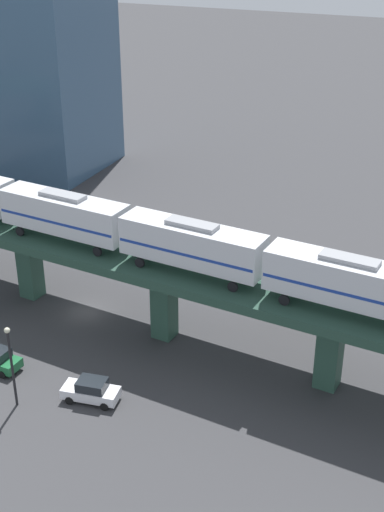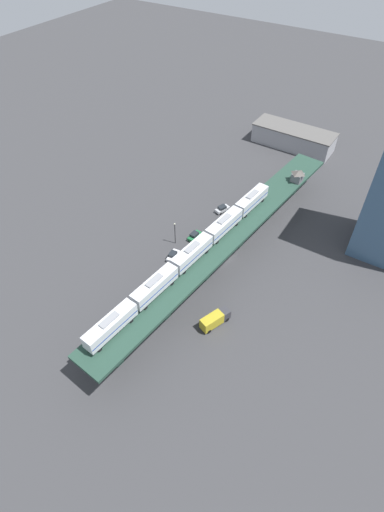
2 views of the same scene
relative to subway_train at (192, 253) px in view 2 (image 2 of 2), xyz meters
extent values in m
plane|color=#38383A|center=(2.61, 11.82, -10.39)|extent=(400.00, 400.00, 0.00)
cube|color=#244135|center=(2.61, 11.82, -2.94)|extent=(17.67, 92.38, 0.80)
cube|color=#2D5142|center=(-1.29, -26.48, -6.86)|extent=(1.97, 1.97, 7.05)
cube|color=#2D5142|center=(0.23, -11.55, -6.86)|extent=(1.97, 1.97, 7.05)
cube|color=#2D5142|center=(1.75, 3.37, -6.86)|extent=(1.97, 1.97, 7.05)
cube|color=#2D5142|center=(3.27, 18.29, -6.86)|extent=(1.97, 1.97, 7.05)
cube|color=#2D5142|center=(4.79, 33.21, -6.86)|extent=(1.97, 1.97, 7.05)
cube|color=#2D5142|center=(6.31, 48.14, -6.86)|extent=(1.97, 1.97, 7.05)
cube|color=silver|center=(-2.55, -25.07, 0.00)|extent=(4.00, 12.22, 3.10)
cube|color=navy|center=(-2.55, -25.07, -0.30)|extent=(4.02, 11.99, 0.24)
cube|color=gray|center=(-2.55, -25.07, 1.73)|extent=(1.82, 4.32, 0.36)
cylinder|color=black|center=(-4.16, -29.13, -2.12)|extent=(0.30, 0.86, 0.84)
cylinder|color=black|center=(-1.79, -29.37, -2.12)|extent=(0.30, 0.86, 0.84)
cylinder|color=black|center=(-3.31, -20.77, -2.12)|extent=(0.30, 0.86, 0.84)
cylinder|color=black|center=(-0.94, -21.01, -2.12)|extent=(0.30, 0.86, 0.84)
cube|color=silver|center=(-1.28, -12.54, 0.00)|extent=(4.00, 12.22, 3.10)
cube|color=navy|center=(-1.28, -12.54, -0.30)|extent=(4.02, 11.99, 0.24)
cube|color=gray|center=(-1.28, -12.54, 1.73)|extent=(1.82, 4.32, 0.36)
cylinder|color=black|center=(-2.89, -16.59, -2.12)|extent=(0.30, 0.86, 0.84)
cylinder|color=black|center=(-0.52, -16.83, -2.12)|extent=(0.30, 0.86, 0.84)
cylinder|color=black|center=(-2.03, -8.24, -2.12)|extent=(0.30, 0.86, 0.84)
cylinder|color=black|center=(0.33, -8.48, -2.12)|extent=(0.30, 0.86, 0.84)
cube|color=silver|center=(0.00, 0.00, 0.00)|extent=(4.00, 12.22, 3.10)
cube|color=navy|center=(0.00, 0.00, -0.30)|extent=(4.02, 11.99, 0.24)
cube|color=gray|center=(0.00, 0.00, 1.73)|extent=(1.82, 4.32, 0.36)
cylinder|color=black|center=(-1.61, -4.06, -2.12)|extent=(0.30, 0.86, 0.84)
cylinder|color=black|center=(0.76, -4.30, -2.12)|extent=(0.30, 0.86, 0.84)
cylinder|color=black|center=(-0.76, 4.30, -2.12)|extent=(0.30, 0.86, 0.84)
cylinder|color=black|center=(1.61, 4.06, -2.12)|extent=(0.30, 0.86, 0.84)
cube|color=silver|center=(1.28, 12.54, 0.00)|extent=(4.00, 12.22, 3.10)
cube|color=navy|center=(1.28, 12.54, -0.30)|extent=(4.02, 11.99, 0.24)
cube|color=gray|center=(1.28, 12.54, 1.73)|extent=(1.82, 4.32, 0.36)
cylinder|color=black|center=(-0.33, 8.48, -2.12)|extent=(0.30, 0.86, 0.84)
cylinder|color=black|center=(2.03, 8.24, -2.12)|extent=(0.30, 0.86, 0.84)
cylinder|color=black|center=(0.52, 16.83, -2.12)|extent=(0.30, 0.86, 0.84)
cylinder|color=black|center=(2.89, 16.59, -2.12)|extent=(0.30, 0.86, 0.84)
cube|color=silver|center=(2.55, 25.07, 0.00)|extent=(4.00, 12.22, 3.10)
cube|color=navy|center=(2.55, 25.07, -0.30)|extent=(4.02, 11.99, 0.24)
cube|color=gray|center=(2.55, 25.07, 1.73)|extent=(1.82, 4.32, 0.36)
cylinder|color=black|center=(0.94, 21.01, -2.12)|extent=(0.30, 0.86, 0.84)
cylinder|color=black|center=(3.31, 20.77, -2.12)|extent=(0.30, 0.86, 0.84)
cylinder|color=black|center=(1.79, 29.37, -2.12)|extent=(0.30, 0.86, 0.84)
cylinder|color=black|center=(4.16, 29.13, -2.12)|extent=(0.30, 0.86, 0.84)
cube|color=slate|center=(8.21, 43.14, -1.29)|extent=(3.07, 3.07, 2.50)
pyramid|color=#4C4742|center=(8.21, 43.14, 0.41)|extent=(3.53, 3.53, 0.90)
cube|color=silver|center=(-8.80, 4.74, -9.66)|extent=(2.39, 4.61, 0.80)
cube|color=#1E2328|center=(-8.78, 4.59, -8.88)|extent=(1.93, 2.40, 0.76)
cylinder|color=black|center=(-9.45, 3.20, -10.06)|extent=(0.33, 0.69, 0.66)
cylinder|color=black|center=(-7.76, 3.44, -10.06)|extent=(0.33, 0.69, 0.66)
cylinder|color=black|center=(-9.84, 6.04, -10.06)|extent=(0.33, 0.69, 0.66)
cylinder|color=black|center=(-8.15, 6.27, -10.06)|extent=(0.33, 0.69, 0.66)
cube|color=#1E6638|center=(-8.15, 14.15, -9.66)|extent=(2.09, 4.51, 0.80)
cube|color=#1E2328|center=(-8.16, 14.00, -8.88)|extent=(1.78, 2.30, 0.76)
cylinder|color=black|center=(-9.10, 12.78, -10.06)|extent=(0.28, 0.67, 0.66)
cylinder|color=black|center=(-7.39, 12.67, -10.06)|extent=(0.28, 0.67, 0.66)
cylinder|color=black|center=(-8.91, 15.63, -10.06)|extent=(0.28, 0.67, 0.66)
cylinder|color=black|center=(-7.20, 15.52, -10.06)|extent=(0.28, 0.67, 0.66)
cube|color=#B7BABF|center=(-7.52, 28.50, -9.66)|extent=(3.15, 4.75, 0.80)
cube|color=#1E2328|center=(-7.57, 28.36, -8.88)|extent=(2.27, 2.62, 0.76)
cylinder|color=black|center=(-8.79, 27.44, -10.06)|extent=(0.44, 0.70, 0.66)
cylinder|color=black|center=(-7.18, 26.87, -10.06)|extent=(0.44, 0.70, 0.66)
cylinder|color=black|center=(-7.85, 30.14, -10.06)|extent=(0.44, 0.70, 0.66)
cylinder|color=black|center=(-6.24, 29.57, -10.06)|extent=(0.44, 0.70, 0.66)
cube|color=#333338|center=(11.72, -5.00, -8.74)|extent=(2.77, 2.65, 2.30)
cube|color=gold|center=(10.44, -8.36, -8.54)|extent=(4.00, 5.68, 2.70)
cylinder|color=black|center=(12.65, -5.35, -9.89)|extent=(0.68, 1.06, 1.00)
cylinder|color=black|center=(10.80, -4.65, -9.89)|extent=(0.68, 1.06, 1.00)
cylinder|color=black|center=(10.85, -10.19, -9.89)|extent=(0.68, 1.06, 1.00)
cylinder|color=black|center=(8.92, -9.45, -9.89)|extent=(0.68, 1.06, 1.00)
cylinder|color=black|center=(-11.49, 9.71, -7.14)|extent=(0.20, 0.20, 6.50)
sphere|color=beige|center=(-11.49, 9.71, -3.67)|extent=(0.44, 0.44, 0.44)
cube|color=#99999E|center=(-4.78, 74.79, -7.19)|extent=(28.16, 10.45, 6.40)
cube|color=#595654|center=(-4.78, 74.79, -3.79)|extent=(28.72, 10.66, 0.40)
camera|label=1|loc=(-46.51, -19.68, 24.27)|focal=50.00mm
camera|label=2|loc=(34.47, -54.34, 63.08)|focal=28.00mm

